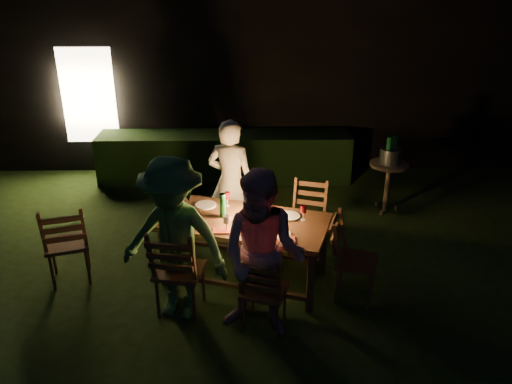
{
  "coord_description": "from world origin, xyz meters",
  "views": [
    {
      "loc": [
        -0.13,
        -4.23,
        3.24
      ],
      "look_at": [
        -0.03,
        0.93,
        0.98
      ],
      "focal_mm": 35.0,
      "sensor_mm": 36.0,
      "label": 1
    }
  ],
  "objects_px": {
    "dining_table": "(244,226)",
    "lantern": "(250,206)",
    "chair_near_right": "(264,303)",
    "person_opp_right": "(263,256)",
    "person_house_side": "(231,183)",
    "chair_far_left": "(230,223)",
    "bottle_table": "(223,206)",
    "person_opp_left": "(174,241)",
    "chair_far_right": "(306,232)",
    "chair_end": "(354,273)",
    "bottle_bucket_a": "(388,154)",
    "side_table": "(389,169)",
    "bottle_bucket_b": "(393,152)",
    "chair_near_left": "(180,285)",
    "ice_bucket": "(390,156)",
    "chair_spare": "(69,257)"
  },
  "relations": [
    {
      "from": "chair_end",
      "to": "person_opp_right",
      "type": "xyz_separation_m",
      "value": [
        -1.0,
        -0.54,
        0.55
      ]
    },
    {
      "from": "chair_near_left",
      "to": "person_house_side",
      "type": "relative_size",
      "value": 0.64
    },
    {
      "from": "chair_end",
      "to": "person_opp_right",
      "type": "height_order",
      "value": "person_opp_right"
    },
    {
      "from": "dining_table",
      "to": "person_opp_right",
      "type": "relative_size",
      "value": 1.19
    },
    {
      "from": "chair_near_left",
      "to": "ice_bucket",
      "type": "height_order",
      "value": "chair_near_left"
    },
    {
      "from": "lantern",
      "to": "ice_bucket",
      "type": "relative_size",
      "value": 1.17
    },
    {
      "from": "chair_near_left",
      "to": "bottle_bucket_a",
      "type": "height_order",
      "value": "bottle_bucket_a"
    },
    {
      "from": "dining_table",
      "to": "chair_end",
      "type": "relative_size",
      "value": 2.05
    },
    {
      "from": "chair_near_left",
      "to": "bottle_bucket_b",
      "type": "height_order",
      "value": "bottle_bucket_b"
    },
    {
      "from": "person_opp_left",
      "to": "bottle_table",
      "type": "height_order",
      "value": "person_opp_left"
    },
    {
      "from": "chair_far_right",
      "to": "person_opp_right",
      "type": "xyz_separation_m",
      "value": [
        -0.59,
        -1.48,
        0.55
      ]
    },
    {
      "from": "chair_near_right",
      "to": "person_opp_right",
      "type": "relative_size",
      "value": 0.54
    },
    {
      "from": "lantern",
      "to": "side_table",
      "type": "relative_size",
      "value": 0.47
    },
    {
      "from": "person_opp_left",
      "to": "person_opp_right",
      "type": "bearing_deg",
      "value": 0.0
    },
    {
      "from": "chair_near_right",
      "to": "ice_bucket",
      "type": "xyz_separation_m",
      "value": [
        1.89,
        2.64,
        0.58
      ]
    },
    {
      "from": "chair_near_right",
      "to": "chair_far_left",
      "type": "xyz_separation_m",
      "value": [
        -0.38,
        1.74,
        -0.01
      ]
    },
    {
      "from": "chair_far_left",
      "to": "lantern",
      "type": "relative_size",
      "value": 2.55
    },
    {
      "from": "person_house_side",
      "to": "dining_table",
      "type": "bearing_deg",
      "value": 118.76
    },
    {
      "from": "lantern",
      "to": "ice_bucket",
      "type": "distance_m",
      "value": 2.67
    },
    {
      "from": "ice_bucket",
      "to": "bottle_bucket_b",
      "type": "height_order",
      "value": "bottle_bucket_b"
    },
    {
      "from": "person_house_side",
      "to": "bottle_bucket_b",
      "type": "height_order",
      "value": "person_house_side"
    },
    {
      "from": "chair_near_left",
      "to": "person_opp_right",
      "type": "xyz_separation_m",
      "value": [
        0.84,
        -0.33,
        0.53
      ]
    },
    {
      "from": "chair_near_right",
      "to": "bottle_table",
      "type": "bearing_deg",
      "value": 132.77
    },
    {
      "from": "person_opp_left",
      "to": "bottle_bucket_b",
      "type": "relative_size",
      "value": 5.37
    },
    {
      "from": "person_opp_right",
      "to": "bottle_table",
      "type": "xyz_separation_m",
      "value": [
        -0.41,
        1.0,
        0.05
      ]
    },
    {
      "from": "chair_far_right",
      "to": "bottle_bucket_a",
      "type": "bearing_deg",
      "value": -119.23
    },
    {
      "from": "chair_near_left",
      "to": "chair_far_left",
      "type": "xyz_separation_m",
      "value": [
        0.48,
        1.46,
        -0.05
      ]
    },
    {
      "from": "chair_far_left",
      "to": "bottle_bucket_a",
      "type": "height_order",
      "value": "bottle_bucket_a"
    },
    {
      "from": "chair_end",
      "to": "bottle_table",
      "type": "relative_size",
      "value": 3.5
    },
    {
      "from": "chair_far_left",
      "to": "chair_far_right",
      "type": "height_order",
      "value": "chair_far_right"
    },
    {
      "from": "person_opp_right",
      "to": "bottle_bucket_b",
      "type": "xyz_separation_m",
      "value": [
        1.96,
        2.73,
        0.07
      ]
    },
    {
      "from": "dining_table",
      "to": "lantern",
      "type": "height_order",
      "value": "lantern"
    },
    {
      "from": "bottle_bucket_a",
      "to": "chair_far_right",
      "type": "bearing_deg",
      "value": -137.27
    },
    {
      "from": "chair_far_left",
      "to": "bottle_table",
      "type": "bearing_deg",
      "value": 107.25
    },
    {
      "from": "bottle_bucket_a",
      "to": "bottle_bucket_b",
      "type": "xyz_separation_m",
      "value": [
        0.1,
        0.08,
        0.0
      ]
    },
    {
      "from": "chair_near_right",
      "to": "chair_far_left",
      "type": "relative_size",
      "value": 1.03
    },
    {
      "from": "ice_bucket",
      "to": "chair_far_left",
      "type": "bearing_deg",
      "value": -158.3
    },
    {
      "from": "lantern",
      "to": "bottle_bucket_b",
      "type": "bearing_deg",
      "value": 40.73
    },
    {
      "from": "chair_spare",
      "to": "bottle_bucket_a",
      "type": "xyz_separation_m",
      "value": [
        4.02,
        1.73,
        0.6
      ]
    },
    {
      "from": "chair_far_right",
      "to": "chair_end",
      "type": "bearing_deg",
      "value": 131.34
    },
    {
      "from": "lantern",
      "to": "bottle_bucket_a",
      "type": "height_order",
      "value": "lantern"
    },
    {
      "from": "chair_spare",
      "to": "person_house_side",
      "type": "distance_m",
      "value": 2.1
    },
    {
      "from": "dining_table",
      "to": "ice_bucket",
      "type": "relative_size",
      "value": 6.7
    },
    {
      "from": "chair_near_right",
      "to": "chair_far_right",
      "type": "distance_m",
      "value": 1.54
    },
    {
      "from": "dining_table",
      "to": "chair_end",
      "type": "height_order",
      "value": "chair_end"
    },
    {
      "from": "chair_near_right",
      "to": "person_house_side",
      "type": "relative_size",
      "value": 0.56
    },
    {
      "from": "person_opp_left",
      "to": "ice_bucket",
      "type": "height_order",
      "value": "person_opp_left"
    },
    {
      "from": "chair_near_left",
      "to": "chair_spare",
      "type": "distance_m",
      "value": 1.45
    },
    {
      "from": "person_house_side",
      "to": "ice_bucket",
      "type": "height_order",
      "value": "person_house_side"
    },
    {
      "from": "bottle_table",
      "to": "side_table",
      "type": "relative_size",
      "value": 0.37
    }
  ]
}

